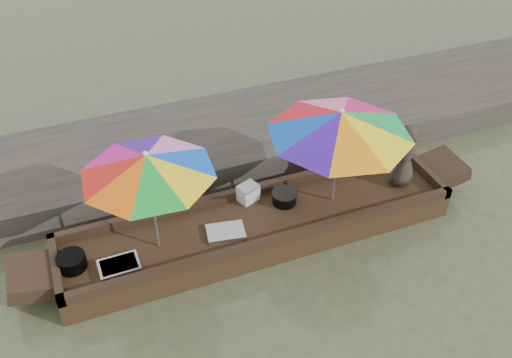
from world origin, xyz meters
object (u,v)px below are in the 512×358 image
object	(u,v)px
cooking_pot	(72,262)
tray_crayfish	(119,266)
charcoal_grill	(284,198)
umbrella_stern	(337,157)
supply_bag	(248,193)
vendor	(405,156)
boat_hull	(259,228)
umbrella_bow	(152,202)
tray_scallop	(226,232)

from	to	relation	value
cooking_pot	tray_crayfish	xyz separation A→B (m)	(0.55, -0.25, -0.05)
tray_crayfish	charcoal_grill	distance (m)	2.52
cooking_pot	umbrella_stern	distance (m)	3.78
supply_bag	vendor	bearing A→B (deg)	-11.46
umbrella_stern	tray_crayfish	bearing A→B (deg)	-175.90
boat_hull	umbrella_bow	xyz separation A→B (m)	(-1.43, 0.00, 0.95)
tray_scallop	charcoal_grill	world-z (taller)	charcoal_grill
tray_scallop	umbrella_bow	xyz separation A→B (m)	(-0.91, 0.11, 0.74)
boat_hull	tray_scallop	bearing A→B (deg)	-168.17
supply_bag	umbrella_bow	size ratio (longest dim) A/B	0.17
vendor	umbrella_bow	world-z (taller)	umbrella_bow
tray_scallop	vendor	size ratio (longest dim) A/B	0.51
cooking_pot	supply_bag	xyz separation A→B (m)	(2.57, 0.42, 0.03)
tray_scallop	charcoal_grill	xyz separation A→B (m)	(1.01, 0.31, 0.05)
boat_hull	supply_bag	xyz separation A→B (m)	(0.01, 0.45, 0.30)
umbrella_bow	tray_crayfish	bearing A→B (deg)	-158.27
umbrella_stern	umbrella_bow	bearing A→B (deg)	180.00
tray_scallop	vendor	distance (m)	2.88
supply_bag	boat_hull	bearing A→B (deg)	-91.74
charcoal_grill	umbrella_stern	distance (m)	0.99
boat_hull	vendor	bearing A→B (deg)	-0.38
cooking_pot	vendor	xyz separation A→B (m)	(4.86, -0.04, 0.41)
boat_hull	charcoal_grill	size ratio (longest dim) A/B	15.93
umbrella_stern	boat_hull	bearing A→B (deg)	180.00
supply_bag	umbrella_stern	xyz separation A→B (m)	(1.15, -0.45, 0.65)
vendor	umbrella_stern	xyz separation A→B (m)	(-1.14, 0.02, 0.27)
umbrella_bow	cooking_pot	bearing A→B (deg)	178.65
cooking_pot	umbrella_bow	size ratio (longest dim) A/B	0.22
tray_crayfish	umbrella_stern	world-z (taller)	umbrella_stern
tray_scallop	supply_bag	size ratio (longest dim) A/B	1.84
cooking_pot	tray_scallop	bearing A→B (deg)	-3.87
supply_bag	umbrella_stern	size ratio (longest dim) A/B	0.14
cooking_pot	tray_scallop	size ratio (longest dim) A/B	0.72
tray_scallop	vendor	bearing A→B (deg)	1.92
supply_bag	charcoal_grill	bearing A→B (deg)	-27.93
umbrella_bow	supply_bag	bearing A→B (deg)	17.27
tray_crayfish	cooking_pot	bearing A→B (deg)	155.35
cooking_pot	charcoal_grill	size ratio (longest dim) A/B	1.06
umbrella_bow	umbrella_stern	world-z (taller)	same
boat_hull	vendor	xyz separation A→B (m)	(2.31, -0.02, 0.68)
umbrella_stern	supply_bag	bearing A→B (deg)	158.63
supply_bag	tray_crayfish	bearing A→B (deg)	-161.45
cooking_pot	charcoal_grill	xyz separation A→B (m)	(3.04, 0.17, -0.01)
boat_hull	umbrella_bow	world-z (taller)	umbrella_bow
boat_hull	charcoal_grill	bearing A→B (deg)	22.64
tray_scallop	umbrella_bow	bearing A→B (deg)	173.03
charcoal_grill	umbrella_bow	size ratio (longest dim) A/B	0.21
boat_hull	charcoal_grill	distance (m)	0.58
boat_hull	vendor	size ratio (longest dim) A/B	5.55
boat_hull	supply_bag	world-z (taller)	supply_bag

